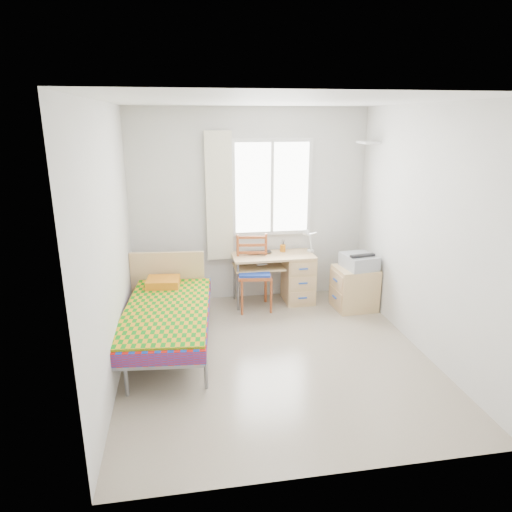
# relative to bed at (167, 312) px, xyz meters

# --- Properties ---
(floor) EXTENTS (3.50, 3.50, 0.00)m
(floor) POSITION_rel_bed_xyz_m (1.13, -0.43, -0.41)
(floor) COLOR #BCAD93
(floor) RESTS_ON ground
(ceiling) EXTENTS (3.50, 3.50, 0.00)m
(ceiling) POSITION_rel_bed_xyz_m (1.13, -0.43, 2.19)
(ceiling) COLOR white
(ceiling) RESTS_ON wall_back
(wall_back) EXTENTS (3.20, 0.00, 3.20)m
(wall_back) POSITION_rel_bed_xyz_m (1.13, 1.32, 0.89)
(wall_back) COLOR silver
(wall_back) RESTS_ON ground
(wall_left) EXTENTS (0.00, 3.50, 3.50)m
(wall_left) POSITION_rel_bed_xyz_m (-0.47, -0.43, 0.89)
(wall_left) COLOR silver
(wall_left) RESTS_ON ground
(wall_right) EXTENTS (0.00, 3.50, 3.50)m
(wall_right) POSITION_rel_bed_xyz_m (2.73, -0.43, 0.89)
(wall_right) COLOR silver
(wall_right) RESTS_ON ground
(window) EXTENTS (1.10, 0.04, 1.30)m
(window) POSITION_rel_bed_xyz_m (1.43, 1.30, 1.14)
(window) COLOR white
(window) RESTS_ON wall_back
(curtain) EXTENTS (0.35, 0.05, 1.70)m
(curtain) POSITION_rel_bed_xyz_m (0.71, 1.25, 1.04)
(curtain) COLOR #F6EBCB
(curtain) RESTS_ON wall_back
(floating_shelf) EXTENTS (0.20, 0.32, 0.03)m
(floating_shelf) POSITION_rel_bed_xyz_m (2.62, 0.97, 1.74)
(floating_shelf) COLOR white
(floating_shelf) RESTS_ON wall_right
(bed) EXTENTS (1.08, 2.02, 0.84)m
(bed) POSITION_rel_bed_xyz_m (0.00, 0.00, 0.00)
(bed) COLOR gray
(bed) RESTS_ON floor
(desk) EXTENTS (1.10, 0.51, 0.68)m
(desk) POSITION_rel_bed_xyz_m (1.69, 1.04, -0.03)
(desk) COLOR tan
(desk) RESTS_ON floor
(chair) EXTENTS (0.47, 0.47, 0.99)m
(chair) POSITION_rel_bed_xyz_m (1.13, 0.92, 0.14)
(chair) COLOR maroon
(chair) RESTS_ON floor
(cabinet) EXTENTS (0.55, 0.49, 0.57)m
(cabinet) POSITION_rel_bed_xyz_m (2.43, 0.66, -0.12)
(cabinet) COLOR tan
(cabinet) RESTS_ON floor
(printer) EXTENTS (0.43, 0.48, 0.19)m
(printer) POSITION_rel_bed_xyz_m (2.47, 0.65, 0.26)
(printer) COLOR #989A9F
(printer) RESTS_ON cabinet
(laptop) EXTENTS (0.32, 0.21, 0.03)m
(laptop) POSITION_rel_bed_xyz_m (1.24, 1.09, 0.29)
(laptop) COLOR black
(laptop) RESTS_ON desk
(pen_cup) EXTENTS (0.10, 0.10, 0.10)m
(pen_cup) POSITION_rel_bed_xyz_m (1.57, 1.17, 0.32)
(pen_cup) COLOR orange
(pen_cup) RESTS_ON desk
(task_lamp) EXTENTS (0.21, 0.31, 0.36)m
(task_lamp) POSITION_rel_bed_xyz_m (1.88, 0.98, 0.50)
(task_lamp) COLOR white
(task_lamp) RESTS_ON desk
(book) EXTENTS (0.15, 0.20, 0.01)m
(book) POSITION_rel_bed_xyz_m (1.16, 1.01, 0.18)
(book) COLOR gray
(book) RESTS_ON desk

